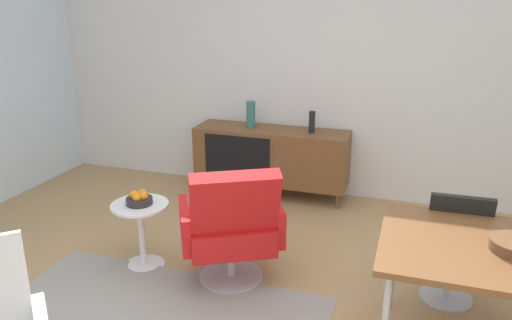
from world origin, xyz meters
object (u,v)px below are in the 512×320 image
Objects in this scene: vase_sculptural_dark at (251,115)px; side_table_round at (141,227)px; sideboard at (271,155)px; vase_cobalt at (312,122)px; dining_chair_back_left at (454,242)px; lounge_chair_red at (232,225)px; fruit_bowl at (139,199)px.

side_table_round is (-0.31, -1.73, -0.54)m from vase_sculptural_dark.
side_table_round is at bearing -100.08° from vase_sculptural_dark.
sideboard is 1.81m from side_table_round.
vase_sculptural_dark is at bearing -180.00° from vase_cobalt.
side_table_round is (-2.26, -0.20, -0.15)m from dining_chair_back_left.
dining_chair_back_left is 1.52m from lounge_chair_red.
dining_chair_back_left is 1.65× the size of side_table_round.
vase_cobalt is 1.10× the size of fruit_bowl.
vase_cobalt is (0.42, 0.00, 0.39)m from sideboard.
sideboard is 1.87× the size of dining_chair_back_left.
vase_cobalt is 2.04m from dining_chair_back_left.
vase_sculptural_dark is (-0.22, 0.00, 0.42)m from sideboard.
vase_cobalt is at bearing 130.58° from dining_chair_back_left.
side_table_round is (-0.53, -1.72, -0.12)m from sideboard.
vase_cobalt is 0.79× the size of vase_sculptural_dark.
vase_sculptural_dark is 1.40× the size of fruit_bowl.
vase_sculptural_dark is 0.54× the size of side_table_round.
vase_cobalt reaches higher than side_table_round.
lounge_chair_red is 4.73× the size of fruit_bowl.
vase_sculptural_dark is 0.33× the size of dining_chair_back_left.
vase_sculptural_dark is at bearing 141.99° from dining_chair_back_left.
dining_chair_back_left is (1.95, -1.53, -0.39)m from vase_sculptural_dark.
fruit_bowl is at bearing -118.85° from vase_cobalt.
dining_chair_back_left reaches higher than sideboard.
vase_sculptural_dark is 1.78m from fruit_bowl.
vase_sculptural_dark is 1.84m from lounge_chair_red.
sideboard reaches higher than fruit_bowl.
vase_sculptural_dark reaches higher than sideboard.
dining_chair_back_left is 2.27m from fruit_bowl.
side_table_round is at bearing 179.02° from lounge_chair_red.
dining_chair_back_left is (1.31, -1.53, -0.36)m from vase_cobalt.
lounge_chair_red is (-0.20, -1.74, -0.36)m from vase_cobalt.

